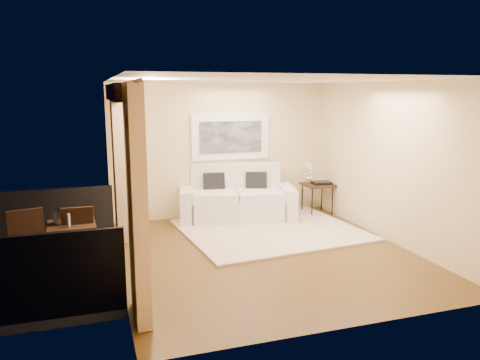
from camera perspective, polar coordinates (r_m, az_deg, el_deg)
name	(u,v)px	position (r m, az deg, el deg)	size (l,w,h in m)	color
floor	(265,253)	(7.53, 3.12, -8.91)	(5.00, 5.00, 0.00)	brown
room_shell	(120,92)	(6.62, -14.41, 10.32)	(5.00, 6.40, 5.00)	white
balcony	(40,266)	(7.05, -23.20, -9.66)	(1.81, 2.60, 1.17)	#605B56
curtains	(126,178)	(6.73, -13.77, 0.20)	(0.16, 4.80, 2.64)	tan
artwork	(231,137)	(9.52, -1.15, 5.27)	(1.62, 0.07, 0.92)	white
rug	(270,230)	(8.67, 3.67, -6.09)	(3.07, 2.67, 0.04)	beige
sofa	(237,200)	(9.38, -0.38, -2.47)	(2.40, 1.41, 1.08)	silver
side_table	(317,186)	(9.91, 9.43, -0.77)	(0.61, 0.61, 0.63)	#331C11
tray	(322,183)	(9.88, 9.93, -0.33)	(0.38, 0.28, 0.05)	black
orchid	(309,172)	(9.92, 8.39, 0.94)	(0.24, 0.16, 0.45)	white
bistro_table	(72,229)	(6.89, -19.82, -5.69)	(0.66, 0.66, 0.74)	#331C11
balcony_chair_far	(26,239)	(6.89, -24.60, -6.57)	(0.53, 0.53, 1.02)	#331C11
balcony_chair_near	(78,238)	(6.79, -19.11, -6.70)	(0.44, 0.44, 0.97)	#331C11
ice_bucket	(60,216)	(6.91, -21.13, -4.16)	(0.18, 0.18, 0.20)	silver
candle	(78,217)	(7.03, -19.16, -4.33)	(0.06, 0.06, 0.07)	red
vase	(69,220)	(6.70, -20.15, -4.63)	(0.04, 0.04, 0.18)	white
glass_a	(78,219)	(6.82, -19.16, -4.57)	(0.06, 0.06, 0.12)	silver
glass_b	(81,218)	(6.87, -18.79, -4.43)	(0.06, 0.06, 0.12)	silver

